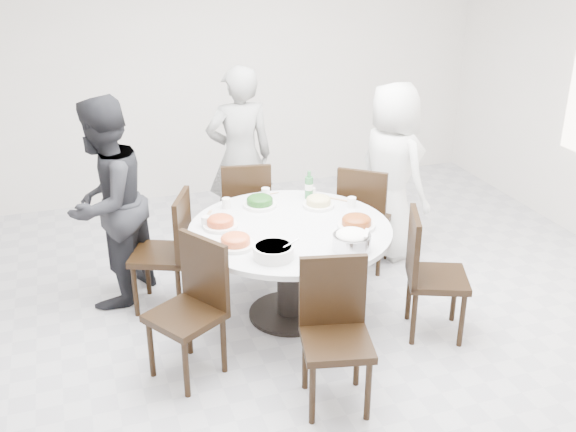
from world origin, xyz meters
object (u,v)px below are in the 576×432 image
object	(u,v)px
chair_sw	(185,313)
beverage_bottle	(309,185)
diner_middle	(240,157)
chair_s	(337,340)
diner_left	(106,203)
dining_table	(290,272)
soup_bowl	(273,252)
chair_nw	(160,252)
diner_right	(392,172)
chair_n	(245,209)
chair_ne	(366,215)
chair_se	(438,276)
rice_bowl	(352,243)

from	to	relation	value
chair_sw	beverage_bottle	distance (m)	1.61
diner_middle	chair_s	bearing A→B (deg)	89.73
beverage_bottle	diner_left	bearing A→B (deg)	172.49
dining_table	soup_bowl	distance (m)	0.65
chair_nw	diner_left	size ratio (longest dim) A/B	0.57
dining_table	chair_nw	xyz separation A→B (m)	(-0.90, 0.46, 0.10)
diner_left	soup_bowl	xyz separation A→B (m)	(0.99, -1.12, -0.04)
diner_right	beverage_bottle	size ratio (longest dim) A/B	6.81
soup_bowl	chair_n	bearing A→B (deg)	82.31
chair_nw	chair_s	world-z (taller)	same
chair_ne	diner_middle	distance (m)	1.26
chair_s	chair_sw	bearing A→B (deg)	156.60
chair_nw	chair_sw	bearing A→B (deg)	24.32
chair_n	chair_sw	distance (m)	1.75
chair_ne	chair_se	world-z (taller)	same
chair_ne	chair_nw	xyz separation A→B (m)	(-1.80, -0.14, 0.00)
chair_nw	beverage_bottle	bearing A→B (deg)	114.85
diner_left	rice_bowl	distance (m)	1.94
chair_s	diner_left	xyz separation A→B (m)	(-1.19, 1.78, 0.36)
rice_bowl	diner_left	bearing A→B (deg)	142.23
chair_nw	diner_left	bearing A→B (deg)	-101.36
diner_middle	soup_bowl	world-z (taller)	diner_middle
chair_se	diner_left	bearing A→B (deg)	82.31
chair_ne	diner_middle	bearing A→B (deg)	-3.58
rice_bowl	chair_ne	bearing A→B (deg)	60.36
dining_table	chair_se	distance (m)	1.09
chair_ne	chair_s	size ratio (longest dim) A/B	1.00
chair_s	diner_right	distance (m)	2.24
chair_n	beverage_bottle	size ratio (longest dim) A/B	4.08
diner_right	soup_bowl	xyz separation A→B (m)	(-1.46, -1.16, -0.00)
chair_ne	dining_table	bearing A→B (deg)	72.01
chair_nw	chair_sw	world-z (taller)	same
dining_table	diner_left	distance (m)	1.51
chair_ne	diner_left	size ratio (longest dim) A/B	0.57
chair_s	chair_nw	bearing A→B (deg)	131.21
chair_sw	diner_right	bearing A→B (deg)	88.54
chair_n	diner_middle	size ratio (longest dim) A/B	0.56
dining_table	chair_se	size ratio (longest dim) A/B	1.58
rice_bowl	chair_s	bearing A→B (deg)	-120.08
chair_sw	chair_nw	bearing A→B (deg)	149.08
diner_right	beverage_bottle	world-z (taller)	diner_right
chair_ne	chair_n	size ratio (longest dim) A/B	1.00
chair_n	chair_nw	world-z (taller)	same
dining_table	chair_se	xyz separation A→B (m)	(0.93, -0.56, 0.10)
diner_right	diner_left	bearing A→B (deg)	74.90
rice_bowl	diner_middle	bearing A→B (deg)	98.49
chair_ne	chair_se	bearing A→B (deg)	129.98
chair_ne	chair_se	distance (m)	1.16
diner_right	rice_bowl	distance (m)	1.54
chair_sw	diner_left	xyz separation A→B (m)	(-0.37, 1.19, 0.36)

